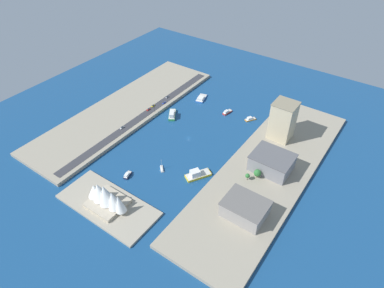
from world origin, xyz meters
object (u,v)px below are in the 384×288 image
at_px(carpark_squat_concrete, 245,208).
at_px(catamaran_blue, 201,98).
at_px(traffic_light_waterfront, 154,109).
at_px(patrol_launch_navy, 127,175).
at_px(warehouse_low_gray, 272,162).
at_px(tugboat_red, 227,112).
at_px(pickup_red, 148,109).
at_px(office_block_beige, 283,121).
at_px(hatchback_blue, 164,103).
at_px(sailboat_small_white, 162,169).
at_px(opera_landmark, 105,196).
at_px(van_white, 122,127).
at_px(sedan_silver, 167,97).
at_px(ferry_yellow_fast, 197,174).
at_px(ferry_green_doubledeck, 172,114).
at_px(taxi_yellow_cab, 153,106).
at_px(water_taxi_orange, 250,119).

bearing_deg(carpark_squat_concrete, catamaran_blue, -45.02).
bearing_deg(traffic_light_waterfront, patrol_launch_navy, 115.73).
bearing_deg(warehouse_low_gray, tugboat_red, -36.28).
height_order(tugboat_red, catamaran_blue, tugboat_red).
xyz_separation_m(pickup_red, traffic_light_waterfront, (-8.39, -0.67, 3.41)).
bearing_deg(catamaran_blue, office_block_beige, 170.64).
xyz_separation_m(office_block_beige, hatchback_blue, (133.42, 18.97, -18.74)).
xyz_separation_m(sailboat_small_white, opera_landmark, (9.40, 58.24, 10.15)).
xyz_separation_m(office_block_beige, warehouse_low_gray, (-12.93, 48.20, -11.86)).
bearing_deg(van_white, sedan_silver, -90.58).
distance_m(ferry_yellow_fast, traffic_light_waterfront, 107.19).
distance_m(tugboat_red, warehouse_low_gray, 99.27).
distance_m(sailboat_small_white, van_white, 73.53).
bearing_deg(patrol_launch_navy, sedan_silver, -67.34).
xyz_separation_m(patrol_launch_navy, ferry_green_doubledeck, (24.73, -96.50, 1.19)).
xyz_separation_m(patrol_launch_navy, taxi_yellow_cab, (51.41, -95.77, 2.84)).
bearing_deg(patrol_launch_navy, hatchback_blue, -67.22).
bearing_deg(warehouse_low_gray, van_white, 12.21).
bearing_deg(taxi_yellow_cab, tugboat_red, -150.48).
xyz_separation_m(warehouse_low_gray, pickup_red, (151.83, -8.63, -6.87)).
bearing_deg(office_block_beige, catamaran_blue, -9.36).
xyz_separation_m(tugboat_red, hatchback_blue, (66.72, 29.22, 2.91)).
height_order(ferry_green_doubledeck, traffic_light_waterfront, traffic_light_waterfront).
distance_m(ferry_yellow_fast, catamaran_blue, 129.31).
bearing_deg(hatchback_blue, carpark_squat_concrete, 149.76).
bearing_deg(ferry_yellow_fast, water_taxi_orange, -88.80).
bearing_deg(pickup_red, ferry_green_doubledeck, -160.35).
bearing_deg(catamaran_blue, patrol_launch_navy, 97.31).
bearing_deg(taxi_yellow_cab, catamaran_blue, -124.10).
height_order(warehouse_low_gray, van_white, warehouse_low_gray).
bearing_deg(tugboat_red, taxi_yellow_cab, 29.52).
xyz_separation_m(water_taxi_orange, traffic_light_waterfront, (91.03, 52.05, 6.40)).
xyz_separation_m(patrol_launch_navy, hatchback_blue, (45.28, -107.80, 2.86)).
bearing_deg(carpark_squat_concrete, taxi_yellow_cab, -25.83).
bearing_deg(sedan_silver, traffic_light_waterfront, 103.46).
xyz_separation_m(ferry_yellow_fast, patrol_launch_navy, (50.88, 35.24, -1.13)).
distance_m(ferry_yellow_fast, warehouse_low_gray, 66.87).
bearing_deg(pickup_red, patrol_launch_navy, 120.20).
bearing_deg(traffic_light_waterfront, office_block_beige, -163.40).
xyz_separation_m(catamaran_blue, carpark_squat_concrete, (-124.87, 124.95, 8.90)).
distance_m(water_taxi_orange, ferry_green_doubledeck, 85.30).
relative_size(tugboat_red, traffic_light_waterfront, 2.13).
xyz_separation_m(patrol_launch_navy, office_block_beige, (-88.15, -126.77, 21.60)).
relative_size(carpark_squat_concrete, sedan_silver, 7.02).
distance_m(water_taxi_orange, hatchback_blue, 99.33).
bearing_deg(tugboat_red, warehouse_low_gray, 143.72).
bearing_deg(traffic_light_waterfront, ferry_green_doubledeck, -153.92).
relative_size(water_taxi_orange, ferry_green_doubledeck, 0.58).
bearing_deg(hatchback_blue, opera_landmark, 111.31).
height_order(taxi_yellow_cab, opera_landmark, opera_landmark).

